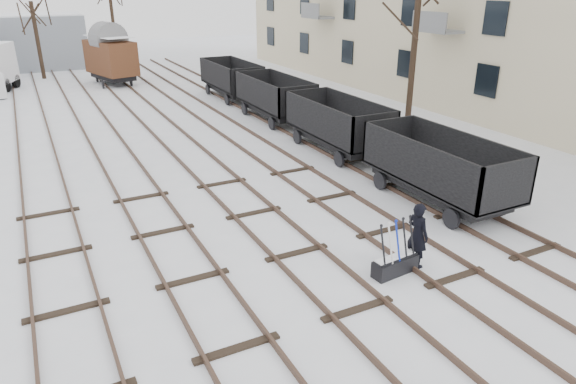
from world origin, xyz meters
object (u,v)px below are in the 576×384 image
object	(u,v)px
ground_frame	(395,264)
box_van_wagon	(111,56)
worker	(418,235)
freight_wagon_a	(438,178)

from	to	relation	value
ground_frame	box_van_wagon	world-z (taller)	box_van_wagon
worker	box_van_wagon	bearing A→B (deg)	-4.13
worker	freight_wagon_a	xyz separation A→B (m)	(3.47, 3.04, -0.02)
box_van_wagon	freight_wagon_a	bearing A→B (deg)	-93.40
ground_frame	worker	bearing A→B (deg)	1.69
ground_frame	freight_wagon_a	bearing A→B (deg)	30.75
worker	box_van_wagon	xyz separation A→B (m)	(-2.54, 30.85, 1.09)
ground_frame	freight_wagon_a	xyz separation A→B (m)	(4.22, 3.14, 0.60)
freight_wagon_a	box_van_wagon	world-z (taller)	box_van_wagon
worker	freight_wagon_a	size ratio (longest dim) A/B	0.32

